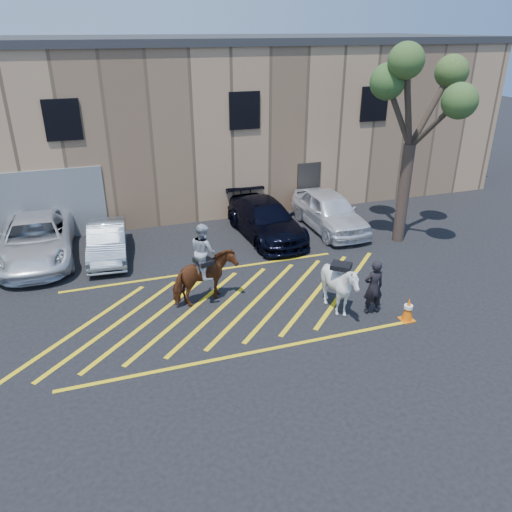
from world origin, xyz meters
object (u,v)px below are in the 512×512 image
object	(u,v)px
traffic_cone	(408,309)
tree	(417,90)
handler	(373,287)
car_blue_suv	(266,219)
car_white_suv	(329,211)
saddled_white	(340,286)
car_white_pickup	(36,239)
mounted_bay	(204,272)
car_silver_sedan	(107,241)

from	to	relation	value
traffic_cone	tree	xyz separation A→B (m)	(3.07, 5.25, 5.33)
handler	car_blue_suv	bearing A→B (deg)	-79.36
car_white_suv	car_blue_suv	bearing A→B (deg)	177.81
car_blue_suv	saddled_white	size ratio (longest dim) A/B	2.38
car_white_pickup	car_blue_suv	size ratio (longest dim) A/B	1.10
mounted_bay	tree	bearing A→B (deg)	16.07
car_white_suv	mounted_bay	world-z (taller)	mounted_bay
car_blue_suv	car_silver_sedan	bearing A→B (deg)	177.29
handler	traffic_cone	world-z (taller)	handler
car_white_pickup	car_white_suv	world-z (taller)	car_white_suv
car_silver_sedan	mounted_bay	world-z (taller)	mounted_bay
saddled_white	traffic_cone	bearing A→B (deg)	-31.41
car_blue_suv	car_white_pickup	bearing A→B (deg)	172.57
car_white_pickup	mounted_bay	bearing A→B (deg)	-43.86
car_blue_suv	traffic_cone	world-z (taller)	car_blue_suv
car_white_pickup	tree	bearing A→B (deg)	-10.00
car_silver_sedan	saddled_white	world-z (taller)	saddled_white
handler	saddled_white	xyz separation A→B (m)	(-0.93, 0.33, 0.02)
tree	saddled_white	bearing A→B (deg)	-138.54
car_blue_suv	handler	xyz separation A→B (m)	(1.01, -6.58, 0.13)
car_white_suv	traffic_cone	size ratio (longest dim) A/B	6.27
traffic_cone	car_white_pickup	bearing A→B (deg)	142.73
handler	traffic_cone	size ratio (longest dim) A/B	2.30
car_silver_sedan	mounted_bay	size ratio (longest dim) A/B	1.47
car_blue_suv	saddled_white	distance (m)	6.26
handler	tree	world-z (taller)	tree
car_white_suv	tree	world-z (taller)	tree
car_silver_sedan	car_blue_suv	world-z (taller)	car_blue_suv
tree	car_white_suv	bearing A→B (deg)	136.72
car_silver_sedan	car_white_suv	size ratio (longest dim) A/B	0.83
mounted_bay	saddled_white	distance (m)	4.03
car_white_pickup	tree	size ratio (longest dim) A/B	0.74
car_white_pickup	car_blue_suv	bearing A→B (deg)	-2.82
car_white_suv	handler	size ratio (longest dim) A/B	2.72
handler	mounted_bay	world-z (taller)	mounted_bay
car_white_pickup	car_white_suv	distance (m)	11.35
car_white_pickup	car_white_suv	size ratio (longest dim) A/B	1.19
traffic_cone	mounted_bay	bearing A→B (deg)	151.80
mounted_bay	saddled_white	size ratio (longest dim) A/B	1.25
car_white_suv	mounted_bay	bearing A→B (deg)	-145.69
mounted_bay	car_blue_suv	bearing A→B (deg)	51.64
car_silver_sedan	tree	world-z (taller)	tree
mounted_bay	tree	xyz separation A→B (m)	(8.37, 2.41, 4.65)
saddled_white	tree	xyz separation A→B (m)	(4.77, 4.21, 4.83)
car_silver_sedan	traffic_cone	distance (m)	10.69
car_blue_suv	mounted_bay	world-z (taller)	mounted_bay
car_white_pickup	handler	distance (m)	11.95
mounted_bay	saddled_white	xyz separation A→B (m)	(3.60, -1.80, -0.18)
mounted_bay	traffic_cone	bearing A→B (deg)	-28.20
car_white_suv	mounted_bay	distance (m)	7.66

